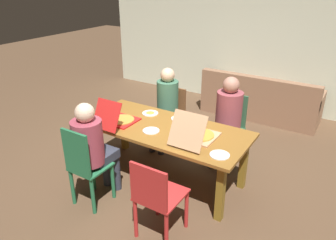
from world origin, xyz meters
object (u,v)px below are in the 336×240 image
plate_1 (151,131)px  pizza_box_0 (119,119)px  chair_2 (85,166)px  drinking_glass_1 (108,106)px  dining_table (164,134)px  chair_1 (170,115)px  couch (260,102)px  person_1 (166,102)px  plate_2 (220,155)px  drinking_glass_0 (179,124)px  pizza_box_1 (197,135)px  plate_0 (179,119)px  person_2 (92,144)px  person_0 (227,114)px  chair_0 (230,127)px  chair_3 (156,197)px  plate_3 (150,113)px

plate_1 → pizza_box_0: bearing=-176.8°
chair_2 → drinking_glass_1: bearing=117.0°
dining_table → chair_1: size_ratio=2.37×
dining_table → couch: bearing=80.9°
dining_table → chair_1: (-0.45, 0.89, -0.17)m
person_1 → couch: 2.15m
plate_2 → drinking_glass_0: 0.79m
person_1 → pizza_box_1: person_1 is taller
pizza_box_1 → plate_0: size_ratio=2.80×
plate_0 → pizza_box_1: bearing=-39.4°
plate_1 → couch: size_ratio=0.10×
person_2 → drinking_glass_0: size_ratio=11.60×
person_0 → chair_2: (-0.97, -1.74, -0.22)m
drinking_glass_1 → person_0: bearing=28.0°
chair_0 → plate_0: bearing=-127.2°
chair_3 → dining_table: bearing=118.7°
plate_3 → plate_1: bearing=-54.0°
dining_table → pizza_box_1: 0.52m
person_0 → drinking_glass_0: bearing=-116.1°
person_1 → drinking_glass_1: person_1 is taller
plate_2 → drinking_glass_0: size_ratio=1.96×
chair_1 → drinking_glass_1: bearing=-119.9°
plate_1 → chair_3: bearing=-52.5°
plate_1 → plate_2: size_ratio=0.96×
chair_3 → pizza_box_0: (-1.07, 0.73, 0.29)m
drinking_glass_1 → couch: (1.37, 2.63, -0.52)m
person_2 → couch: size_ratio=0.59×
dining_table → plate_1: size_ratio=10.45×
chair_0 → plate_3: bearing=-143.0°
person_0 → couch: size_ratio=0.59×
plate_2 → person_1: bearing=142.4°
person_2 → chair_1: bearing=90.0°
chair_0 → plate_2: bearing=-73.4°
chair_3 → plate_3: bearing=126.9°
dining_table → couch: size_ratio=1.01×
chair_1 → couch: size_ratio=0.43×
chair_1 → chair_2: bearing=-90.0°
pizza_box_1 → plate_1: pizza_box_1 is taller
pizza_box_0 → plate_1: pizza_box_0 is taller
plate_2 → person_2: bearing=-158.4°
pizza_box_0 → pizza_box_1: pizza_box_1 is taller
chair_2 → pizza_box_1: bearing=42.8°
chair_1 → drinking_glass_0: bearing=-52.4°
plate_3 → drinking_glass_1: size_ratio=1.61×
person_0 → pizza_box_0: bearing=-136.5°
person_1 → person_2: bearing=-90.0°
couch → person_2: bearing=-104.3°
dining_table → person_1: 0.89m
chair_1 → chair_2: 1.82m
chair_3 → plate_1: bearing=127.5°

